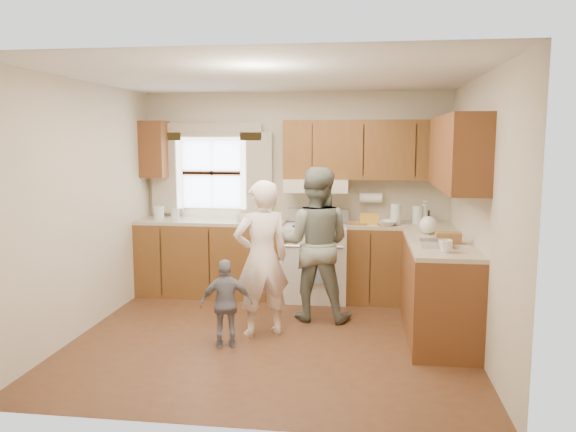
# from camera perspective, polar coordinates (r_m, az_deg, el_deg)

# --- Properties ---
(room) EXTENTS (3.80, 3.80, 3.80)m
(room) POSITION_cam_1_polar(r_m,az_deg,el_deg) (5.32, -1.64, 0.50)
(room) COLOR #4D2918
(room) RESTS_ON ground
(kitchen_fixtures) EXTENTS (3.80, 2.25, 2.15)m
(kitchen_fixtures) POSITION_cam_1_polar(r_m,az_deg,el_deg) (6.38, 5.39, -2.04)
(kitchen_fixtures) COLOR #46280F
(kitchen_fixtures) RESTS_ON ground
(stove) EXTENTS (0.76, 0.67, 1.07)m
(stove) POSITION_cam_1_polar(r_m,az_deg,el_deg) (6.83, 2.83, -4.55)
(stove) COLOR silver
(stove) RESTS_ON ground
(woman_left) EXTENTS (0.67, 0.59, 1.54)m
(woman_left) POSITION_cam_1_polar(r_m,az_deg,el_deg) (5.50, -2.69, -4.34)
(woman_left) COLOR white
(woman_left) RESTS_ON ground
(woman_right) EXTENTS (0.83, 0.67, 1.64)m
(woman_right) POSITION_cam_1_polar(r_m,az_deg,el_deg) (5.99, 2.77, -2.84)
(woman_right) COLOR #243729
(woman_right) RESTS_ON ground
(child) EXTENTS (0.52, 0.33, 0.83)m
(child) POSITION_cam_1_polar(r_m,az_deg,el_deg) (5.29, -6.29, -8.83)
(child) COLOR gray
(child) RESTS_ON ground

